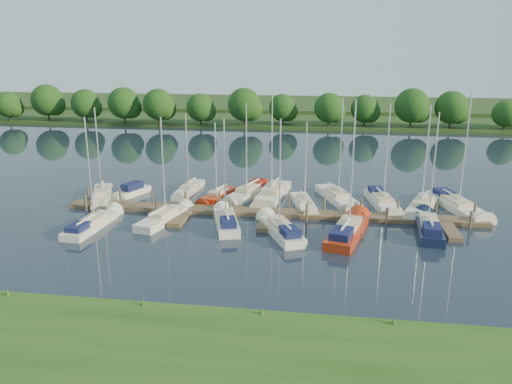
# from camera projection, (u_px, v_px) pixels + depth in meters

# --- Properties ---
(ground) EXTENTS (260.00, 260.00, 0.00)m
(ground) POSITION_uv_depth(u_px,v_px,m) (258.00, 246.00, 40.20)
(ground) COLOR #192532
(ground) RESTS_ON ground
(near_bank) EXTENTS (90.00, 10.00, 0.50)m
(near_bank) POSITION_uv_depth(u_px,v_px,m) (213.00, 362.00, 24.91)
(near_bank) COLOR #224D16
(near_bank) RESTS_ON ground
(dock) EXTENTS (40.00, 6.00, 0.40)m
(dock) POSITION_uv_depth(u_px,v_px,m) (269.00, 215.00, 47.10)
(dock) COLOR brown
(dock) RESTS_ON ground
(mooring_pilings) EXTENTS (38.24, 2.84, 2.00)m
(mooring_pilings) POSITION_uv_depth(u_px,v_px,m) (270.00, 207.00, 48.06)
(mooring_pilings) COLOR #473D33
(mooring_pilings) RESTS_ON ground
(far_shore) EXTENTS (180.00, 30.00, 0.60)m
(far_shore) POSITION_uv_depth(u_px,v_px,m) (305.00, 119.00, 111.46)
(far_shore) COLOR #1E3D17
(far_shore) RESTS_ON ground
(distant_hill) EXTENTS (220.00, 40.00, 1.40)m
(distant_hill) POSITION_uv_depth(u_px,v_px,m) (309.00, 105.00, 135.13)
(distant_hill) COLOR #334B20
(distant_hill) RESTS_ON ground
(treeline) EXTENTS (147.60, 9.27, 8.28)m
(treeline) POSITION_uv_depth(u_px,v_px,m) (334.00, 108.00, 97.56)
(treeline) COLOR #38281C
(treeline) RESTS_ON ground
(sailboat_n_0) EXTENTS (4.20, 7.75, 10.09)m
(sailboat_n_0) POSITION_uv_depth(u_px,v_px,m) (102.00, 196.00, 52.80)
(sailboat_n_0) COLOR silver
(sailboat_n_0) RESTS_ON ground
(motorboat) EXTENTS (2.97, 5.11, 1.69)m
(motorboat) POSITION_uv_depth(u_px,v_px,m) (132.00, 192.00, 54.03)
(motorboat) COLOR silver
(motorboat) RESTS_ON ground
(sailboat_n_2) EXTENTS (1.99, 7.12, 9.03)m
(sailboat_n_2) POSITION_uv_depth(u_px,v_px,m) (189.00, 190.00, 55.25)
(sailboat_n_2) COLOR silver
(sailboat_n_2) RESTS_ON ground
(sailboat_n_3) EXTENTS (3.04, 6.62, 8.47)m
(sailboat_n_3) POSITION_uv_depth(u_px,v_px,m) (218.00, 196.00, 52.80)
(sailboat_n_3) COLOR #AC2B0F
(sailboat_n_3) RESTS_ON ground
(sailboat_n_4) EXTENTS (4.14, 8.03, 10.48)m
(sailboat_n_4) POSITION_uv_depth(u_px,v_px,m) (249.00, 193.00, 53.56)
(sailboat_n_4) COLOR silver
(sailboat_n_4) RESTS_ON ground
(sailboat_n_5) EXTENTS (3.26, 9.75, 12.32)m
(sailboat_n_5) POSITION_uv_depth(u_px,v_px,m) (272.00, 195.00, 53.03)
(sailboat_n_5) COLOR silver
(sailboat_n_5) RESTS_ON ground
(sailboat_n_6) EXTENTS (3.01, 7.04, 8.89)m
(sailboat_n_6) POSITION_uv_depth(u_px,v_px,m) (304.00, 204.00, 50.06)
(sailboat_n_6) COLOR silver
(sailboat_n_6) RESTS_ON ground
(sailboat_n_7) EXTENTS (4.59, 8.65, 11.04)m
(sailboat_n_7) POSITION_uv_depth(u_px,v_px,m) (338.00, 198.00, 52.16)
(sailboat_n_7) COLOR silver
(sailboat_n_7) RESTS_ON ground
(sailboat_n_8) EXTENTS (3.18, 8.49, 10.65)m
(sailboat_n_8) POSITION_uv_depth(u_px,v_px,m) (382.00, 202.00, 50.56)
(sailboat_n_8) COLOR silver
(sailboat_n_8) RESTS_ON ground
(sailboat_n_9) EXTENTS (4.35, 8.35, 10.80)m
(sailboat_n_9) POSITION_uv_depth(u_px,v_px,m) (422.00, 208.00, 48.84)
(sailboat_n_9) COLOR silver
(sailboat_n_9) RESTS_ON ground
(sailboat_n_10) EXTENTS (4.43, 9.50, 11.90)m
(sailboat_n_10) POSITION_uv_depth(u_px,v_px,m) (457.00, 206.00, 49.50)
(sailboat_n_10) COLOR silver
(sailboat_n_10) RESTS_ON ground
(sailboat_s_0) EXTENTS (2.37, 8.06, 10.11)m
(sailboat_s_0) POSITION_uv_depth(u_px,v_px,m) (92.00, 224.00, 44.21)
(sailboat_s_0) COLOR silver
(sailboat_s_0) RESTS_ON ground
(sailboat_s_1) EXTENTS (3.31, 7.80, 10.00)m
(sailboat_s_1) POSITION_uv_depth(u_px,v_px,m) (164.00, 218.00, 45.88)
(sailboat_s_1) COLOR silver
(sailboat_s_1) RESTS_ON ground
(sailboat_s_2) EXTENTS (3.64, 7.71, 10.00)m
(sailboat_s_2) POSITION_uv_depth(u_px,v_px,m) (226.00, 222.00, 44.71)
(sailboat_s_2) COLOR silver
(sailboat_s_2) RESTS_ON ground
(sailboat_s_3) EXTENTS (4.65, 7.79, 10.28)m
(sailboat_s_3) POSITION_uv_depth(u_px,v_px,m) (281.00, 231.00, 42.62)
(sailboat_s_3) COLOR silver
(sailboat_s_3) RESTS_ON ground
(sailboat_s_4) EXTENTS (4.07, 9.38, 11.89)m
(sailboat_s_4) POSITION_uv_depth(u_px,v_px,m) (348.00, 232.00, 42.35)
(sailboat_s_4) COLOR #AC2B0F
(sailboat_s_4) RESTS_ON ground
(sailboat_s_5) EXTENTS (2.56, 8.37, 10.79)m
(sailboat_s_5) POSITION_uv_depth(u_px,v_px,m) (428.00, 228.00, 43.14)
(sailboat_s_5) COLOR #101935
(sailboat_s_5) RESTS_ON ground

